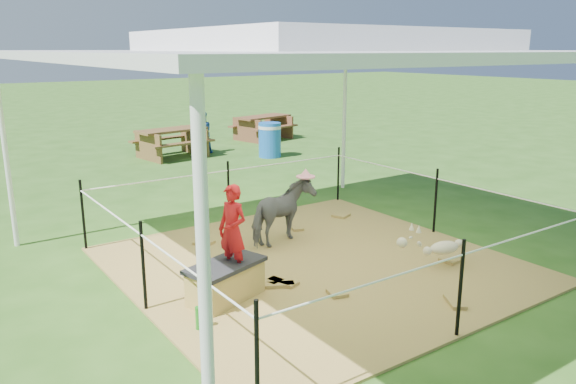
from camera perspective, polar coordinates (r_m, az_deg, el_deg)
ground at (r=7.27m, az=2.72°, el=-7.48°), size 90.00×90.00×0.00m
hay_patch at (r=7.26m, az=2.72°, el=-7.37°), size 4.60×4.60×0.03m
canopy_tent at (r=6.75m, az=3.00°, el=14.26°), size 6.30×6.30×2.90m
rope_fence at (r=7.06m, az=2.78°, el=-2.62°), size 4.54×4.54×1.00m
straw_bale at (r=6.25m, az=-6.33°, el=-9.18°), size 0.92×0.66×0.37m
dark_cloth at (r=6.17m, az=-6.38°, el=-7.40°), size 0.99×0.72×0.05m
woman at (r=6.05m, az=-5.68°, el=-3.00°), size 0.34×0.42×1.00m
green_bottle at (r=5.69m, az=-9.06°, el=-12.52°), size 0.08×0.08×0.23m
pony at (r=7.86m, az=-0.54°, el=-2.12°), size 1.15×0.79×0.88m
pink_hat at (r=7.73m, az=-0.55°, el=1.48°), size 0.28×0.28×0.13m
foal at (r=7.33m, az=15.60°, el=-5.23°), size 1.09×0.74×0.56m
trash_barrel at (r=14.39m, az=-1.86°, el=5.31°), size 0.71×0.71×0.88m
picnic_table_near at (r=14.65m, az=-11.69°, el=4.89°), size 1.92×1.51×0.73m
picnic_table_far at (r=17.24m, az=-2.53°, el=6.55°), size 1.96×1.59×0.72m
distant_person at (r=15.08m, az=-8.67°, el=6.01°), size 0.61×0.52×1.11m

